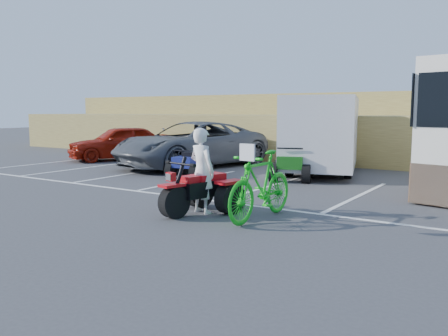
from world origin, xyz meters
The scene contains 11 objects.
ground centered at (0.00, 0.00, 0.00)m, with size 100.00×100.00×0.00m, color #3C3C3F.
parking_stripes centered at (0.87, 4.07, 0.00)m, with size 28.00×5.16×0.01m.
grass_embankment centered at (0.00, 15.48, 1.42)m, with size 40.00×8.50×3.10m.
red_trike_atv centered at (0.44, 1.01, 0.00)m, with size 1.34×1.79×1.16m, color #B70A11, non-canonical shape.
rider centered at (0.47, 1.16, 0.92)m, with size 0.67×0.44×1.85m, color white.
green_dirt_bike centered at (1.84, 1.31, 0.70)m, with size 0.66×2.33×1.40m, color #14BF19.
grey_pickup centered at (-4.87, 7.80, 0.89)m, with size 2.96×6.42×1.78m, color #4D5156.
red_car centered at (-9.20, 8.17, 0.77)m, with size 1.83×4.55×1.55m, color #9B1808.
cargo_trailer centered at (0.06, 9.13, 1.45)m, with size 3.85×6.18×2.69m.
quad_atv_blue centered at (-3.13, 5.41, 0.00)m, with size 1.10×1.47×0.96m, color navy, non-canonical shape.
quad_atv_green centered at (0.01, 6.68, 0.00)m, with size 1.26×1.68×1.10m, color #155B15, non-canonical shape.
Camera 1 is at (6.44, -7.06, 2.21)m, focal length 38.00 mm.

